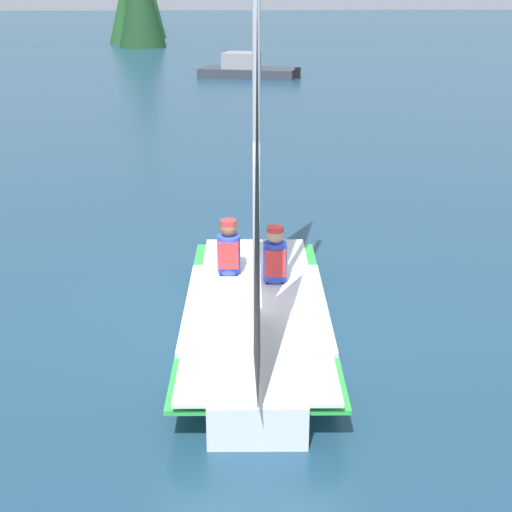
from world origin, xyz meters
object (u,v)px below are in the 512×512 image
Objects in this scene: sailor_helm at (275,267)px; motorboat_distant at (246,69)px; sailboat_main at (256,274)px; sailor_crew at (229,259)px.

motorboat_distant is (25.86, -0.98, -0.24)m from sailor_helm.
sailboat_main is at bearing 103.42° from motorboat_distant.
sailboat_main is 0.72m from sailor_helm.
motorboat_distant is (25.55, -1.55, -0.24)m from sailor_crew.
sailboat_main is 26.53m from motorboat_distant.
sailboat_main is 5.19× the size of sailor_helm.
sailor_crew is at bearing -159.53° from sailboat_main.
sailboat_main reaches higher than sailor_helm.
sailor_crew reaches higher than motorboat_distant.
sailor_crew is at bearing -114.92° from sailor_helm.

